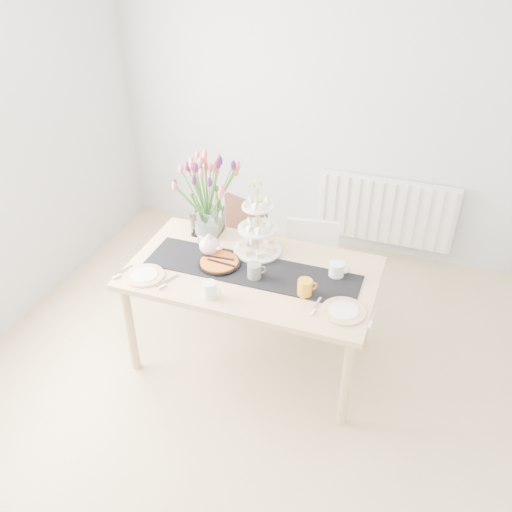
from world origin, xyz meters
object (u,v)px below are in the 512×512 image
(tulip_vase, at_px, (206,185))
(tart_tin, at_px, (219,263))
(mug_white, at_px, (210,290))
(mug_orange, at_px, (305,288))
(cream_jug, at_px, (337,270))
(chair_white, at_px, (310,266))
(dining_table, at_px, (252,280))
(mug_grey, at_px, (254,271))
(cake_stand, at_px, (258,234))
(chair_brown, at_px, (238,244))
(plate_right, at_px, (343,311))
(radiator, at_px, (385,211))
(teapot, at_px, (210,246))
(plate_left, at_px, (145,276))

(tulip_vase, xyz_separation_m, tart_tin, (0.23, -0.35, -0.36))
(mug_white, relative_size, mug_orange, 0.96)
(cream_jug, height_order, mug_orange, mug_orange)
(chair_white, height_order, tart_tin, chair_white)
(dining_table, height_order, mug_grey, mug_grey)
(cake_stand, xyz_separation_m, mug_grey, (0.08, -0.29, -0.09))
(chair_brown, relative_size, mug_grey, 7.79)
(chair_white, bearing_deg, plate_right, -71.32)
(dining_table, height_order, cream_jug, cream_jug)
(cake_stand, bearing_deg, radiator, 63.95)
(chair_white, height_order, tulip_vase, tulip_vase)
(chair_brown, distance_m, cake_stand, 0.69)
(chair_white, relative_size, tulip_vase, 1.16)
(mug_grey, relative_size, mug_white, 1.02)
(teapot, height_order, mug_orange, teapot)
(mug_grey, xyz_separation_m, plate_right, (0.60, -0.14, -0.05))
(chair_white, xyz_separation_m, cake_stand, (-0.28, -0.38, 0.44))
(cake_stand, bearing_deg, chair_white, 53.19)
(tulip_vase, bearing_deg, mug_grey, -39.58)
(chair_white, xyz_separation_m, mug_grey, (-0.20, -0.67, 0.35))
(dining_table, xyz_separation_m, plate_left, (-0.62, -0.29, 0.08))
(mug_orange, bearing_deg, tart_tin, 132.35)
(tulip_vase, height_order, cream_jug, tulip_vase)
(chair_white, distance_m, tulip_vase, 1.00)
(mug_white, height_order, mug_orange, mug_orange)
(mug_grey, bearing_deg, cream_jug, -14.80)
(cream_jug, height_order, tart_tin, cream_jug)
(plate_right, bearing_deg, radiator, 89.66)
(cream_jug, height_order, mug_grey, mug_grey)
(teapot, xyz_separation_m, mug_white, (0.18, -0.42, -0.02))
(mug_orange, bearing_deg, chair_white, 64.52)
(mug_orange, bearing_deg, plate_right, -54.16)
(dining_table, height_order, tart_tin, tart_tin)
(chair_brown, relative_size, mug_white, 7.92)
(dining_table, xyz_separation_m, teapot, (-0.33, 0.08, 0.15))
(tulip_vase, bearing_deg, mug_white, -65.65)
(radiator, xyz_separation_m, chair_brown, (-1.02, -0.97, 0.02))
(tart_tin, xyz_separation_m, mug_white, (0.07, -0.33, 0.04))
(chair_brown, distance_m, mug_orange, 1.14)
(mug_grey, distance_m, mug_orange, 0.35)
(chair_brown, height_order, cake_stand, cake_stand)
(cake_stand, bearing_deg, plate_right, -32.42)
(chair_white, relative_size, mug_orange, 7.33)
(chair_white, height_order, mug_orange, mug_orange)
(chair_white, xyz_separation_m, tulip_vase, (-0.70, -0.26, 0.67))
(cream_jug, bearing_deg, chair_brown, 135.53)
(radiator, xyz_separation_m, cake_stand, (-0.69, -1.42, 0.44))
(teapot, distance_m, tart_tin, 0.16)
(dining_table, bearing_deg, radiator, 68.19)
(tulip_vase, relative_size, plate_right, 2.60)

